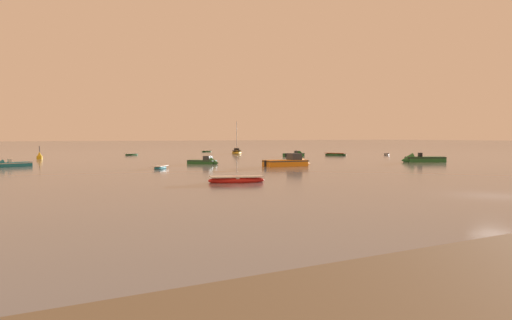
% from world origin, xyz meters
% --- Properties ---
extents(ground_plane, '(800.00, 800.00, 0.00)m').
position_xyz_m(ground_plane, '(0.00, 0.00, 0.00)').
color(ground_plane, gray).
extents(motorboat_moored_0, '(4.67, 2.74, 1.52)m').
position_xyz_m(motorboat_moored_0, '(-22.36, 49.05, 0.21)').
color(motorboat_moored_0, '#197084').
rests_on(motorboat_moored_0, ground).
extents(motorboat_moored_1, '(6.43, 4.85, 2.12)m').
position_xyz_m(motorboat_moored_1, '(29.28, 31.44, 0.29)').
color(motorboat_moored_1, '#23602D').
rests_on(motorboat_moored_1, ground).
extents(rowboat_moored_0, '(2.77, 3.01, 0.48)m').
position_xyz_m(rowboat_moored_0, '(-7.96, 36.33, 0.13)').
color(rowboat_moored_0, '#197084').
rests_on(rowboat_moored_0, ground).
extents(rowboat_moored_1, '(3.40, 2.36, 0.51)m').
position_xyz_m(rowboat_moored_1, '(2.35, 78.98, 0.14)').
color(rowboat_moored_1, '#23602D').
rests_on(rowboat_moored_1, ground).
extents(motorboat_moored_2, '(6.46, 2.97, 2.37)m').
position_xyz_m(motorboat_moored_2, '(7.91, 32.77, 0.36)').
color(motorboat_moored_2, orange).
rests_on(motorboat_moored_2, ground).
extents(motorboat_moored_3, '(5.12, 2.77, 1.67)m').
position_xyz_m(motorboat_moored_3, '(26.40, 57.49, 0.23)').
color(motorboat_moored_3, '#23602D').
rests_on(motorboat_moored_3, ground).
extents(rowboat_moored_3, '(2.84, 2.70, 0.46)m').
position_xyz_m(rowboat_moored_3, '(45.28, 53.45, 0.13)').
color(rowboat_moored_3, white).
rests_on(rowboat_moored_3, ground).
extents(motorboat_moored_4, '(3.81, 4.34, 1.64)m').
position_xyz_m(motorboat_moored_4, '(0.73, 42.27, 0.25)').
color(motorboat_moored_4, '#23602D').
rests_on(motorboat_moored_4, ground).
extents(rowboat_moored_4, '(3.15, 1.86, 0.47)m').
position_xyz_m(rowboat_moored_4, '(24.32, 90.79, 0.13)').
color(rowboat_moored_4, '#23602D').
rests_on(rowboat_moored_4, ground).
extents(rowboat_moored_5, '(4.83, 3.01, 0.72)m').
position_xyz_m(rowboat_moored_5, '(-9.05, 16.58, 0.20)').
color(rowboat_moored_5, red).
rests_on(rowboat_moored_5, ground).
extents(rowboat_moored_7, '(3.21, 4.66, 0.70)m').
position_xyz_m(rowboat_moored_7, '(35.46, 57.21, 0.19)').
color(rowboat_moored_7, '#23602D').
rests_on(rowboat_moored_7, ground).
extents(sailboat_moored_0, '(4.81, 6.60, 7.20)m').
position_xyz_m(sailboat_moored_0, '(24.15, 75.95, 0.31)').
color(sailboat_moored_0, gold).
rests_on(sailboat_moored_0, ground).
extents(channel_buoy, '(0.90, 0.90, 2.30)m').
position_xyz_m(channel_buoy, '(-15.88, 69.15, 0.46)').
color(channel_buoy, gold).
rests_on(channel_buoy, ground).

